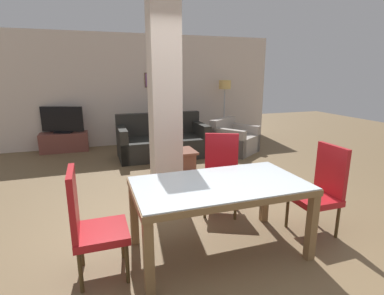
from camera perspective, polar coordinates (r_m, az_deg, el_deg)
The scene contains 14 objects.
ground_plane at distance 3.29m, azimuth 5.00°, elevation -18.92°, with size 18.00×18.00×0.00m, color brown.
back_wall at distance 7.72m, azimuth -10.40°, elevation 10.65°, with size 7.20×0.09×2.70m.
divider_pillar at distance 4.19m, azimuth -5.20°, elevation 8.03°, with size 0.40×0.37×2.70m.
dining_table at distance 3.01m, azimuth 5.24°, elevation -9.30°, with size 1.68×0.93×0.75m.
dining_chair_far_right at distance 3.94m, azimuth 5.55°, elevation -4.54°, with size 0.61×0.61×1.01m.
dining_chair_head_left at distance 2.81m, azimuth -18.85°, elevation -13.29°, with size 0.46×0.46×1.01m.
dining_chair_head_right at distance 3.69m, azimuth 23.33°, elevation -7.06°, with size 0.46×0.46×1.01m.
sofa at distance 6.56m, azimuth -5.68°, elevation 0.97°, with size 1.88×0.94×0.91m.
armchair at distance 6.92m, azimuth 7.93°, elevation 1.33°, with size 1.21×1.20×0.76m.
coffee_table at distance 5.50m, azimuth -3.42°, elevation -2.63°, with size 0.77×0.56×0.40m.
bottle at distance 5.48m, azimuth -2.33°, elevation 0.36°, with size 0.06×0.06×0.22m.
tv_stand at distance 7.53m, azimuth -23.12°, elevation 0.95°, with size 1.05×0.40×0.44m.
tv_screen at distance 7.44m, azimuth -23.51°, elevation 4.80°, with size 0.91×0.36×0.60m.
floor_lamp at distance 7.97m, azimuth 6.26°, elevation 10.75°, with size 0.31×0.31×1.59m.
Camera 1 is at (-1.14, -2.51, 1.79)m, focal length 28.00 mm.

